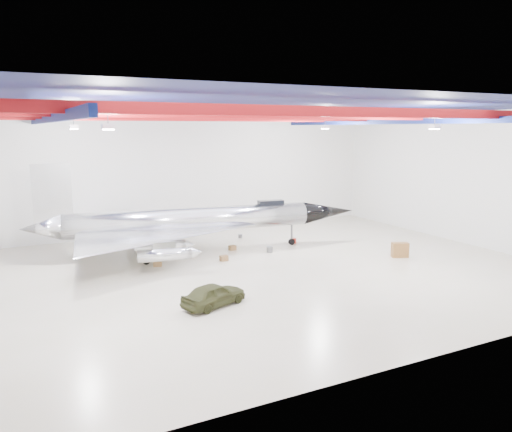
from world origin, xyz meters
TOP-DOWN VIEW (x-y plane):
  - floor at (0.00, 0.00)m, footprint 40.00×40.00m
  - wall_back at (0.00, 15.00)m, footprint 40.00×0.00m
  - wall_right at (20.00, 0.00)m, footprint 0.00×30.00m
  - ceiling at (0.00, 0.00)m, footprint 40.00×40.00m
  - ceiling_structure at (0.00, 0.00)m, footprint 39.50×29.50m
  - jet_aircraft at (-1.77, 6.83)m, footprint 26.24×17.03m
  - jeep at (-4.64, -5.01)m, footprint 4.09×2.70m
  - desk at (11.85, -1.58)m, footprint 1.37×1.06m
  - crate_ply at (-5.19, 4.19)m, footprint 0.70×0.64m
  - toolbox_red at (-4.58, 6.52)m, footprint 0.57×0.48m
  - engine_drum at (3.78, 4.18)m, footprint 0.58×0.58m
  - parts_bin at (1.45, 6.13)m, footprint 0.57×0.48m
  - crate_small at (-4.41, 7.48)m, footprint 0.48×0.43m
  - tool_chest at (7.11, 6.05)m, footprint 0.53×0.53m
  - oil_barrel at (-0.43, 3.45)m, footprint 0.57×0.46m
  - spares_box at (3.90, 9.89)m, footprint 0.42×0.42m

SIDE VIEW (x-z plane):
  - floor at x=0.00m, z-range 0.00..0.00m
  - crate_small at x=-4.41m, z-range 0.00..0.29m
  - spares_box at x=3.90m, z-range 0.00..0.33m
  - toolbox_red at x=-4.58m, z-range 0.00..0.35m
  - parts_bin at x=1.45m, z-range 0.00..0.37m
  - oil_barrel at x=-0.43m, z-range 0.00..0.39m
  - crate_ply at x=-5.19m, z-range 0.00..0.40m
  - tool_chest at x=7.11m, z-range 0.00..0.41m
  - engine_drum at x=3.78m, z-range 0.00..0.44m
  - desk at x=11.85m, z-range 0.00..1.12m
  - jeep at x=-4.64m, z-range 0.00..1.29m
  - jet_aircraft at x=-1.77m, z-range -1.23..5.94m
  - wall_back at x=0.00m, z-range -14.50..25.50m
  - wall_right at x=20.00m, z-range -9.50..20.50m
  - ceiling_structure at x=0.00m, z-range 9.79..10.86m
  - ceiling at x=0.00m, z-range 11.00..11.00m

